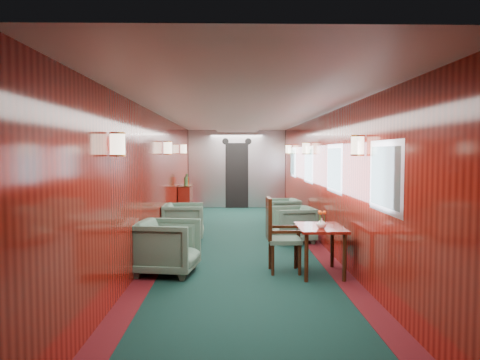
{
  "coord_description": "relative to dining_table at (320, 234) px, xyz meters",
  "views": [
    {
      "loc": [
        -0.19,
        -8.53,
        1.72
      ],
      "look_at": [
        0.0,
        0.98,
        1.15
      ],
      "focal_mm": 35.0,
      "sensor_mm": 36.0,
      "label": 1
    }
  ],
  "objects": [
    {
      "name": "room",
      "position": [
        -1.07,
        2.06,
        1.07
      ],
      "size": [
        12.0,
        12.1,
        2.4
      ],
      "color": "black",
      "rests_on": "ground"
    },
    {
      "name": "bulkhead",
      "position": [
        -1.07,
        7.98,
        0.62
      ],
      "size": [
        2.98,
        0.17,
        2.39
      ],
      "color": "#B3B5BA",
      "rests_on": "ground"
    },
    {
      "name": "windows_right",
      "position": [
        0.42,
        2.31,
        0.88
      ],
      "size": [
        0.02,
        8.6,
        0.8
      ],
      "color": "silver",
      "rests_on": "ground"
    },
    {
      "name": "wall_sconces",
      "position": [
        -1.07,
        2.63,
        1.22
      ],
      "size": [
        2.97,
        7.97,
        0.25
      ],
      "color": "#FFEBC6",
      "rests_on": "ground"
    },
    {
      "name": "dining_table",
      "position": [
        0.0,
        0.0,
        0.0
      ],
      "size": [
        0.64,
        0.91,
        0.68
      ],
      "rotation": [
        0.0,
        0.0,
        -0.01
      ],
      "color": "maroon",
      "rests_on": "ground"
    },
    {
      "name": "side_chair",
      "position": [
        -0.59,
        0.14,
        0.01
      ],
      "size": [
        0.49,
        0.52,
        1.07
      ],
      "rotation": [
        0.0,
        0.0,
        0.02
      ],
      "color": "#1C4235",
      "rests_on": "ground"
    },
    {
      "name": "credenza",
      "position": [
        -2.4,
        5.43,
        -0.12
      ],
      "size": [
        0.31,
        0.99,
        1.16
      ],
      "color": "maroon",
      "rests_on": "ground"
    },
    {
      "name": "flower_vase",
      "position": [
        -0.02,
        -0.18,
        0.18
      ],
      "size": [
        0.18,
        0.18,
        0.14
      ],
      "primitive_type": "imported",
      "rotation": [
        0.0,
        0.0,
        0.42
      ],
      "color": "silver",
      "rests_on": "dining_table"
    },
    {
      "name": "armchair_left_near",
      "position": [
        -2.15,
        0.07,
        -0.19
      ],
      "size": [
        0.96,
        0.94,
        0.76
      ],
      "primitive_type": "imported",
      "rotation": [
        0.0,
        0.0,
        1.42
      ],
      "color": "#1C4235",
      "rests_on": "ground"
    },
    {
      "name": "armchair_left_far",
      "position": [
        -2.17,
        2.6,
        -0.21
      ],
      "size": [
        0.83,
        0.81,
        0.72
      ],
      "primitive_type": "imported",
      "rotation": [
        0.0,
        0.0,
        1.62
      ],
      "color": "#1C4235",
      "rests_on": "ground"
    },
    {
      "name": "armchair_right_near",
      "position": [
        -0.06,
        2.36,
        -0.23
      ],
      "size": [
        0.85,
        0.83,
        0.68
      ],
      "primitive_type": "imported",
      "rotation": [
        0.0,
        0.0,
        -1.43
      ],
      "color": "#1C4235",
      "rests_on": "ground"
    },
    {
      "name": "armchair_right_far",
      "position": [
        -0.05,
        4.2,
        -0.24
      ],
      "size": [
        0.79,
        0.77,
        0.65
      ],
      "primitive_type": "imported",
      "rotation": [
        0.0,
        0.0,
        -1.46
      ],
      "color": "#1C4235",
      "rests_on": "ground"
    }
  ]
}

